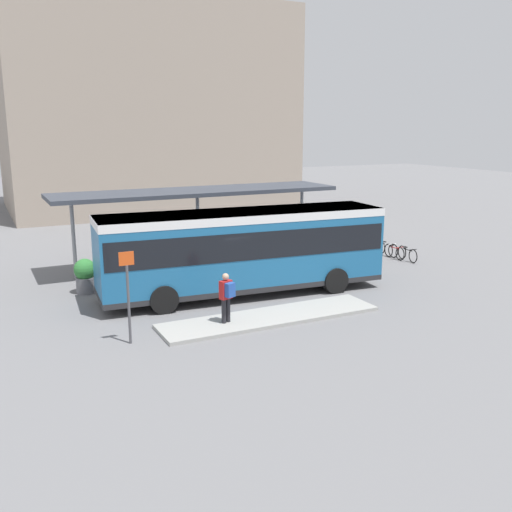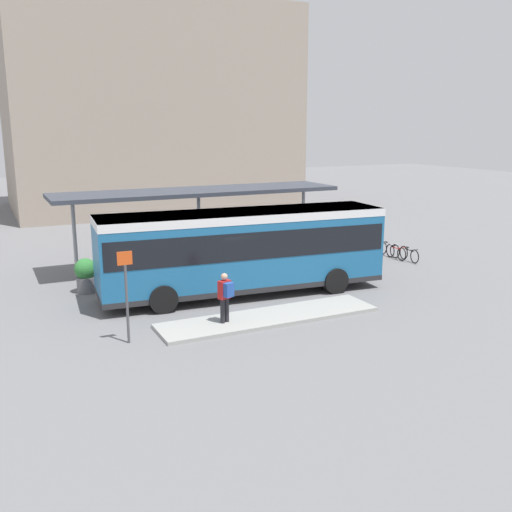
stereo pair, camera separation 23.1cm
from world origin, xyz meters
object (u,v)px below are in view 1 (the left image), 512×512
Objects in this scene: bicycle_black at (407,254)px; potted_planter_near_shelter at (85,275)px; city_bus at (243,246)px; bicycle_red at (394,252)px; pedestrian_waiting at (227,295)px; platform_sign at (128,293)px; bicycle_white at (387,249)px.

bicycle_black is 1.15× the size of potted_planter_near_shelter.
bicycle_red is at bearing 18.30° from city_bus.
pedestrian_waiting is at bearing -62.76° from bicycle_red.
potted_planter_near_shelter is at bearing 10.62° from pedestrian_waiting.
city_bus is 6.25m from potted_planter_near_shelter.
platform_sign is at bearing -67.46° from bicycle_red.
potted_planter_near_shelter reaches higher than bicycle_white.
pedestrian_waiting is 1.00× the size of bicycle_white.
potted_planter_near_shelter is (-5.43, 2.87, -1.17)m from city_bus.
bicycle_red is (9.20, 2.22, -1.54)m from city_bus.
platform_sign is (0.21, -6.04, 0.85)m from potted_planter_near_shelter.
city_bus is 6.73× the size of pedestrian_waiting.
bicycle_black is 0.56× the size of platform_sign.
bicycle_red is 0.55× the size of platform_sign.
potted_planter_near_shelter reaches higher than bicycle_black.
city_bus is 6.74× the size of bicycle_white.
bicycle_white is 15.76m from platform_sign.
bicycle_white reaches higher than bicycle_red.
bicycle_red is 14.65m from potted_planter_near_shelter.
bicycle_white is at bearing 22.03° from city_bus.
bicycle_red is 1.15× the size of potted_planter_near_shelter.
city_bus is at bearing 31.20° from platform_sign.
city_bus is at bearing -74.68° from bicycle_black.
bicycle_black is 1.35m from bicycle_white.
pedestrian_waiting is at bearing -64.74° from bicycle_white.
potted_planter_near_shelter is (-14.71, -0.02, 0.36)m from bicycle_white.
bicycle_red is 0.95× the size of bicycle_white.
platform_sign reaches higher than potted_planter_near_shelter.
bicycle_red is (11.24, 5.28, -0.72)m from pedestrian_waiting.
bicycle_white is (-0.17, 1.34, 0.02)m from bicycle_black.
platform_sign is (-14.43, -5.38, 1.22)m from bicycle_red.
city_bus is at bearing -75.18° from bicycle_white.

